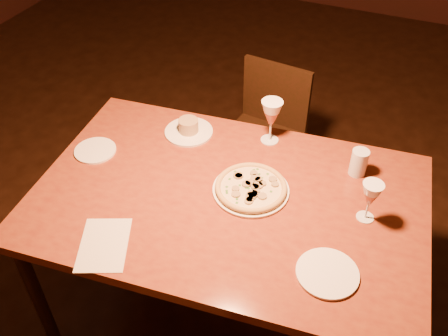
% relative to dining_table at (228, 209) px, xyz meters
% --- Properties ---
extents(floor, '(7.00, 7.00, 0.00)m').
position_rel_dining_table_xyz_m(floor, '(-0.28, 0.28, -0.73)').
color(floor, black).
rests_on(floor, ground).
extents(dining_table, '(1.59, 1.11, 0.80)m').
position_rel_dining_table_xyz_m(dining_table, '(0.00, 0.00, 0.00)').
color(dining_table, brown).
rests_on(dining_table, floor).
extents(chair_far, '(0.44, 0.44, 0.82)m').
position_rel_dining_table_xyz_m(chair_far, '(-0.15, 0.89, -0.27)').
color(chair_far, black).
rests_on(chair_far, floor).
extents(pizza_plate, '(0.30, 0.30, 0.03)m').
position_rel_dining_table_xyz_m(pizza_plate, '(0.07, 0.06, 0.09)').
color(pizza_plate, white).
rests_on(pizza_plate, dining_table).
extents(ramekin_saucer, '(0.22, 0.22, 0.07)m').
position_rel_dining_table_xyz_m(ramekin_saucer, '(-0.32, 0.30, 0.09)').
color(ramekin_saucer, white).
rests_on(ramekin_saucer, dining_table).
extents(wine_glass_far, '(0.09, 0.09, 0.20)m').
position_rel_dining_table_xyz_m(wine_glass_far, '(0.03, 0.39, 0.17)').
color(wine_glass_far, '#B9634D').
rests_on(wine_glass_far, dining_table).
extents(wine_glass_right, '(0.08, 0.08, 0.17)m').
position_rel_dining_table_xyz_m(wine_glass_right, '(0.51, 0.09, 0.16)').
color(wine_glass_right, '#B9634D').
rests_on(wine_glass_right, dining_table).
extents(water_tumbler, '(0.07, 0.07, 0.11)m').
position_rel_dining_table_xyz_m(water_tumbler, '(0.43, 0.33, 0.13)').
color(water_tumbler, silver).
rests_on(water_tumbler, dining_table).
extents(side_plate_left, '(0.18, 0.18, 0.01)m').
position_rel_dining_table_xyz_m(side_plate_left, '(-0.63, 0.03, 0.08)').
color(side_plate_left, white).
rests_on(side_plate_left, dining_table).
extents(side_plate_near, '(0.21, 0.21, 0.01)m').
position_rel_dining_table_xyz_m(side_plate_near, '(0.44, -0.21, 0.08)').
color(side_plate_near, white).
rests_on(side_plate_near, dining_table).
extents(menu_card, '(0.25, 0.29, 0.00)m').
position_rel_dining_table_xyz_m(menu_card, '(-0.31, -0.39, 0.07)').
color(menu_card, silver).
rests_on(menu_card, dining_table).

